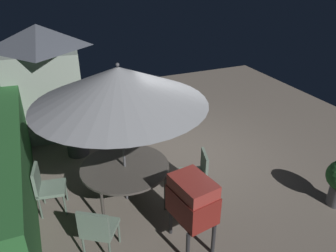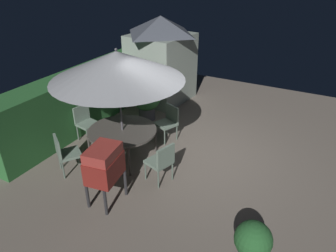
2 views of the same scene
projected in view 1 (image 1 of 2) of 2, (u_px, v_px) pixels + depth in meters
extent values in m
plane|color=#6B6056|center=(183.00, 158.00, 7.28)|extent=(11.00, 11.00, 0.00)
cube|color=#28602D|center=(3.00, 164.00, 5.71)|extent=(5.60, 0.82, 1.54)
cube|color=gray|center=(47.00, 90.00, 8.12)|extent=(1.94, 1.87, 2.11)
pyramid|color=#4C515B|center=(37.00, 36.00, 7.52)|extent=(2.06, 1.98, 0.55)
cube|color=slate|center=(13.00, 103.00, 8.02)|extent=(0.74, 0.12, 1.65)
cylinder|color=#47423D|center=(125.00, 167.00, 5.74)|extent=(1.56, 1.56, 0.04)
cylinder|color=#3C3834|center=(165.00, 194.00, 5.65)|extent=(0.05, 0.05, 0.68)
cylinder|color=#3C3834|center=(145.00, 162.00, 6.54)|extent=(0.05, 0.05, 0.68)
cylinder|color=#3C3834|center=(103.00, 211.00, 5.27)|extent=(0.05, 0.05, 0.68)
cylinder|color=#3C3834|center=(90.00, 174.00, 6.16)|extent=(0.05, 0.05, 0.68)
cylinder|color=#4C4C51|center=(123.00, 139.00, 5.49)|extent=(0.04, 0.04, 2.52)
cone|color=gray|center=(119.00, 86.00, 5.05)|extent=(2.82, 2.82, 0.60)
sphere|color=#4C4C51|center=(117.00, 65.00, 4.90)|extent=(0.06, 0.06, 0.06)
cube|color=maroon|center=(192.00, 204.00, 4.77)|extent=(0.77, 0.61, 0.45)
cube|color=maroon|center=(193.00, 186.00, 4.62)|extent=(0.73, 0.58, 0.20)
cylinder|color=#262628|center=(213.00, 239.00, 4.81)|extent=(0.06, 0.06, 0.55)
cylinder|color=#262628|center=(194.00, 213.00, 5.32)|extent=(0.06, 0.06, 0.55)
cylinder|color=#262628|center=(188.00, 248.00, 4.67)|extent=(0.06, 0.06, 0.55)
cylinder|color=#262628|center=(171.00, 220.00, 5.18)|extent=(0.06, 0.06, 0.55)
cube|color=slate|center=(193.00, 175.00, 5.96)|extent=(0.58, 0.58, 0.06)
cube|color=slate|center=(204.00, 164.00, 5.87)|extent=(0.45, 0.19, 0.45)
cylinder|color=#516155|center=(205.00, 191.00, 5.90)|extent=(0.04, 0.04, 0.45)
cylinder|color=#516155|center=(201.00, 178.00, 6.26)|extent=(0.04, 0.04, 0.45)
cylinder|color=#516155|center=(183.00, 192.00, 5.87)|extent=(0.04, 0.04, 0.45)
cylinder|color=#516155|center=(180.00, 179.00, 6.22)|extent=(0.04, 0.04, 0.45)
cube|color=slate|center=(132.00, 143.00, 6.99)|extent=(0.60, 0.60, 0.06)
cube|color=slate|center=(132.00, 129.00, 7.07)|extent=(0.22, 0.44, 0.45)
cylinder|color=#516155|center=(142.00, 147.00, 7.27)|extent=(0.04, 0.04, 0.45)
cylinder|color=#516155|center=(124.00, 148.00, 7.27)|extent=(0.04, 0.04, 0.45)
cylinder|color=#516155|center=(141.00, 157.00, 6.91)|extent=(0.04, 0.04, 0.45)
cylinder|color=#516155|center=(122.00, 157.00, 6.91)|extent=(0.04, 0.04, 0.45)
cube|color=slate|center=(52.00, 188.00, 5.61)|extent=(0.54, 0.54, 0.06)
cube|color=slate|center=(36.00, 179.00, 5.46)|extent=(0.46, 0.13, 0.45)
cylinder|color=#516155|center=(43.00, 193.00, 5.84)|extent=(0.04, 0.04, 0.45)
cylinder|color=#516155|center=(40.00, 208.00, 5.50)|extent=(0.04, 0.04, 0.45)
cylinder|color=#516155|center=(66.00, 190.00, 5.92)|extent=(0.04, 0.04, 0.45)
cylinder|color=#516155|center=(65.00, 205.00, 5.57)|extent=(0.04, 0.04, 0.45)
cube|color=slate|center=(100.00, 228.00, 4.78)|extent=(0.64, 0.64, 0.06)
cube|color=slate|center=(93.00, 227.00, 4.50)|extent=(0.30, 0.41, 0.45)
cylinder|color=#516155|center=(84.00, 247.00, 4.75)|extent=(0.04, 0.04, 0.45)
cylinder|color=#516155|center=(110.00, 251.00, 4.68)|extent=(0.04, 0.04, 0.45)
cylinder|color=#516155|center=(94.00, 228.00, 5.09)|extent=(0.04, 0.04, 0.45)
cylinder|color=#516155|center=(119.00, 231.00, 5.03)|extent=(0.04, 0.04, 0.45)
cylinder|color=#4C4C51|center=(78.00, 147.00, 7.39)|extent=(0.47, 0.47, 0.36)
sphere|color=#3D8442|center=(75.00, 126.00, 7.15)|extent=(0.82, 0.82, 0.82)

